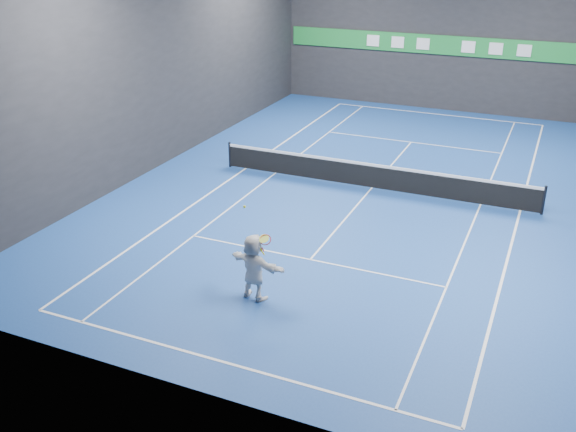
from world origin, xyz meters
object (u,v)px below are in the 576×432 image
at_px(player, 254,267).
at_px(tennis_racket, 265,242).
at_px(tennis_ball, 245,207).
at_px(tennis_net, 372,175).

distance_m(player, tennis_racket, 0.86).
distance_m(tennis_ball, tennis_racket, 1.05).
bearing_deg(tennis_racket, tennis_net, 88.30).
distance_m(tennis_net, tennis_racket, 9.07).
height_order(tennis_ball, tennis_net, tennis_ball).
xyz_separation_m(tennis_ball, tennis_net, (0.91, 8.83, -2.02)).
relative_size(tennis_net, tennis_racket, 19.35).
bearing_deg(tennis_ball, tennis_racket, -13.13).
bearing_deg(tennis_net, player, -93.66).
height_order(player, tennis_ball, tennis_ball).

